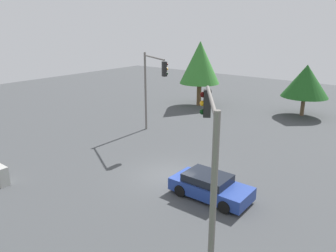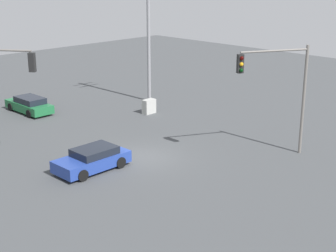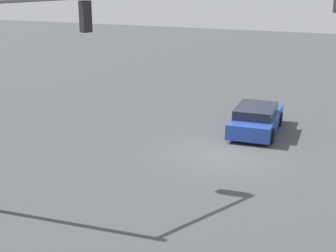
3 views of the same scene
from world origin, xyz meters
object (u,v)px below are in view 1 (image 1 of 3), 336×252
sedan_blue (210,186)px  electrical_cabinet (0,175)px  traffic_signal_main (210,161)px  traffic_signal_cross (152,80)px

sedan_blue → electrical_cabinet: (-10.12, -6.12, -0.07)m
traffic_signal_main → sedan_blue: bearing=-4.9°
sedan_blue → electrical_cabinet: sedan_blue is taller
sedan_blue → traffic_signal_main: bearing=29.5°
sedan_blue → traffic_signal_cross: traffic_signal_cross is taller
traffic_signal_main → traffic_signal_cross: size_ratio=1.02×
traffic_signal_cross → electrical_cabinet: size_ratio=5.97×
sedan_blue → electrical_cabinet: bearing=-58.8°
traffic_signal_main → electrical_cabinet: traffic_signal_main is taller
sedan_blue → traffic_signal_main: size_ratio=0.63×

